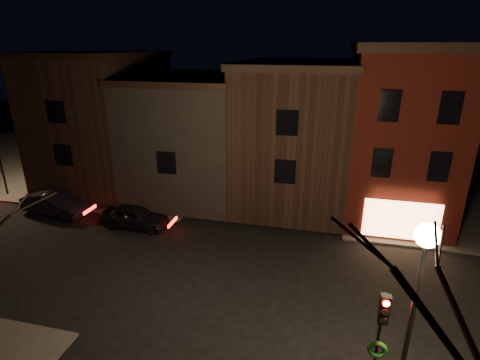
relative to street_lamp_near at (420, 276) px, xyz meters
name	(u,v)px	position (x,y,z in m)	size (l,w,h in m)	color
ground	(236,279)	(-6.20, 6.00, -5.18)	(120.00, 120.00, 0.00)	black
sidewalk_far_left	(102,147)	(-26.20, 26.00, -5.12)	(30.00, 30.00, 0.12)	#2D2B28
corner_building	(400,133)	(1.80, 15.47, 0.22)	(6.50, 8.50, 10.50)	#46110C
row_building_a	(295,133)	(-4.70, 16.50, -0.34)	(7.30, 10.30, 9.40)	black
row_building_b	(195,134)	(-11.95, 16.50, -0.85)	(7.80, 10.30, 8.40)	black
row_building_c	(105,120)	(-19.20, 16.50, -0.09)	(7.30, 10.30, 9.90)	black
street_lamp_near	(420,276)	(0.00, 0.00, 0.00)	(0.60, 0.60, 6.48)	black
traffic_signal	(380,334)	(-0.60, 0.49, -2.37)	(0.58, 0.38, 4.05)	black
parked_car_a	(135,217)	(-13.48, 9.78, -4.48)	(1.64, 4.08, 1.39)	black
parked_car_b	(55,204)	(-19.46, 10.20, -4.44)	(1.56, 4.47, 1.47)	black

